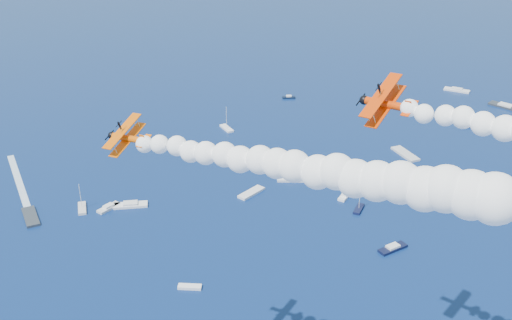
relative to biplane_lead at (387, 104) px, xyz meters
The scene contains 5 objects.
biplane_lead is the anchor object (origin of this frame).
biplane_trail 36.61m from the biplane_lead, 144.42° to the right, with size 6.91×7.75×4.67m, color #F05D05, non-canonical shape.
smoke_trail_trail 18.73m from the biplane_lead, 100.11° to the right, with size 52.23×10.87×9.68m, color white, non-canonical shape.
spectator_boats 107.17m from the biplane_lead, 103.61° to the left, with size 204.76×189.94×0.70m.
boat_wakes 108.41m from the biplane_lead, 115.96° to the left, with size 200.70×149.61×0.04m.
Camera 1 is at (56.16, -51.19, 90.72)m, focal length 44.63 mm.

